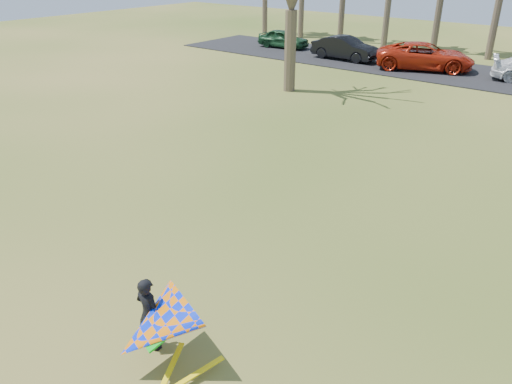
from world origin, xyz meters
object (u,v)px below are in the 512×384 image
Objects in this scene: car_2 at (425,56)px; car_1 at (345,48)px; kite_flyer at (154,327)px; car_0 at (283,39)px.

car_1 is at bearing 72.04° from car_2.
car_0 is at bearing 121.66° from kite_flyer.
car_2 is (5.60, 0.29, 0.05)m from car_1.
car_2 is at bearing -85.47° from car_1.
car_1 is 1.99× the size of kite_flyer.
car_1 is at bearing 112.74° from kite_flyer.
car_2 is 28.33m from kite_flyer.
car_2 is 2.51× the size of kite_flyer.
car_0 is 0.68× the size of car_2.
car_2 is at bearing 102.01° from kite_flyer.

